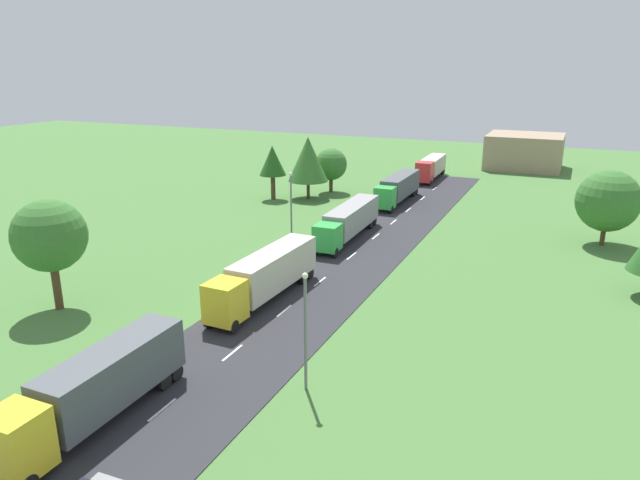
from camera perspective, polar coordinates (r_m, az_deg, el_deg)
The scene contains 15 objects.
road at distance 38.30m, azimuth -10.18°, elevation -12.14°, with size 10.00×140.00×0.06m, color #2B2B30.
lane_marking_centre at distance 37.10m, azimuth -11.68°, elevation -13.21°, with size 0.16×124.59×0.01m.
truck_lead at distance 33.63m, azimuth -21.09°, elevation -13.28°, with size 2.54×12.00×3.74m.
truck_second at distance 46.84m, azimuth -5.38°, elevation -3.42°, with size 2.87×13.65×3.74m.
truck_third at distance 63.17m, azimuth 2.83°, elevation 1.96°, with size 2.85×14.38×3.49m.
truck_fourth at distance 80.35m, azimuth 7.69°, elevation 5.16°, with size 2.52×13.43×3.62m.
truck_fifth at distance 97.53m, azimuth 10.87°, elevation 7.08°, with size 2.74×12.30×3.54m.
lamppost_second at distance 33.57m, azimuth -1.44°, elevation -8.37°, with size 0.36×0.36×7.33m.
lamppost_third at distance 58.32m, azimuth -2.85°, elevation 3.20°, with size 0.36×0.36×8.17m.
tree_oak at distance 48.44m, azimuth -25.07°, elevation 0.36°, with size 5.57×5.57×8.78m.
tree_birch at distance 85.96m, azimuth 1.09°, elevation 7.46°, with size 4.70×4.70×6.52m.
tree_maple at distance 67.19m, azimuth 26.48°, elevation 3.46°, with size 6.43×6.43×8.01m.
tree_pine at distance 81.32m, azimuth -4.70°, elevation 7.74°, with size 3.72×3.72×7.54m.
tree_lime at distance 81.42m, azimuth -1.18°, elevation 7.96°, with size 5.62×5.62×8.72m.
distant_building at distance 112.42m, azimuth 19.47°, elevation 8.22°, with size 12.92×11.83×6.11m, color #9E846B.
Camera 1 is at (19.45, -2.79, 18.58)m, focal length 32.52 mm.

